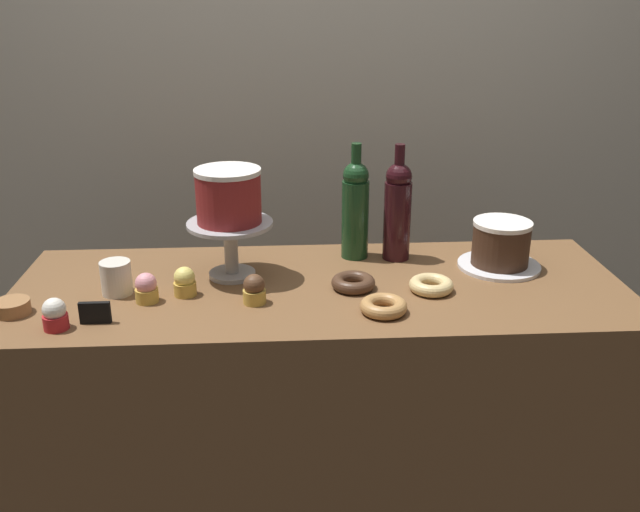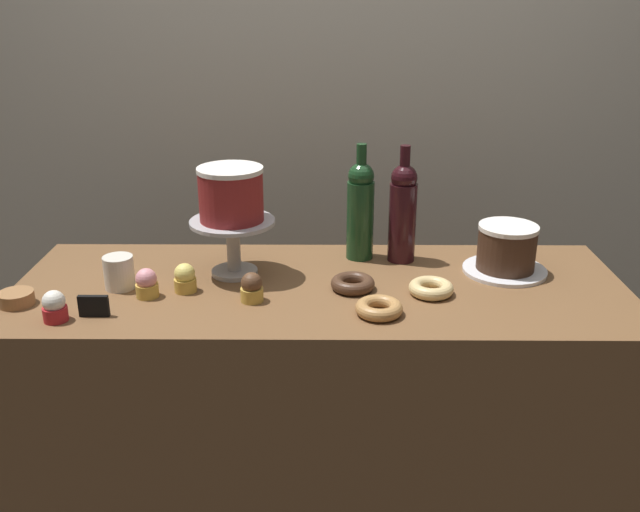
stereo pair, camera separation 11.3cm
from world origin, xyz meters
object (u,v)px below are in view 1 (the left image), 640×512
object	(u,v)px
chocolate_round_cake	(501,243)
price_sign_chalkboard	(95,313)
donut_glazed	(431,285)
donut_chocolate	(353,283)
cookie_stack	(12,307)
coffee_cup_ceramic	(116,278)
cupcake_vanilla	(55,315)
cupcake_lemon	(185,282)
white_layer_cake	(228,196)
cake_stand_pedestal	(231,240)
cupcake_strawberry	(146,288)
wine_bottle_dark_red	(398,209)
cupcake_chocolate	(254,290)
donut_maple	(384,306)
wine_bottle_green	(355,208)

from	to	relation	value
chocolate_round_cake	price_sign_chalkboard	xyz separation A→B (m)	(-1.02, -0.28, -0.05)
donut_glazed	donut_chocolate	distance (m)	0.20
cookie_stack	coffee_cup_ceramic	bearing A→B (deg)	24.82
chocolate_round_cake	cupcake_vanilla	bearing A→B (deg)	-164.68
cupcake_lemon	white_layer_cake	bearing A→B (deg)	46.43
cake_stand_pedestal	donut_glazed	size ratio (longest dim) A/B	1.99
cupcake_vanilla	cupcake_strawberry	xyz separation A→B (m)	(0.18, 0.13, 0.00)
cake_stand_pedestal	wine_bottle_dark_red	xyz separation A→B (m)	(0.45, 0.11, 0.04)
cupcake_chocolate	price_sign_chalkboard	xyz separation A→B (m)	(-0.36, -0.09, -0.01)
cupcake_chocolate	donut_maple	size ratio (longest dim) A/B	0.66
wine_bottle_dark_red	donut_maple	bearing A→B (deg)	-103.79
donut_glazed	donut_chocolate	size ratio (longest dim) A/B	1.00
wine_bottle_dark_red	chocolate_round_cake	bearing A→B (deg)	-17.80
white_layer_cake	wine_bottle_dark_red	distance (m)	0.47
donut_glazed	donut_chocolate	world-z (taller)	same
cake_stand_pedestal	cupcake_strawberry	bearing A→B (deg)	-143.04
white_layer_cake	wine_bottle_dark_red	world-z (taller)	wine_bottle_dark_red
cupcake_lemon	cupcake_strawberry	bearing A→B (deg)	-159.11
white_layer_cake	wine_bottle_dark_red	bearing A→B (deg)	13.11
cupcake_chocolate	wine_bottle_green	bearing A→B (deg)	47.13
cake_stand_pedestal	wine_bottle_dark_red	distance (m)	0.47
cupcake_vanilla	chocolate_round_cake	bearing A→B (deg)	15.32
donut_glazed	cupcake_lemon	bearing A→B (deg)	178.73
chocolate_round_cake	cookie_stack	bearing A→B (deg)	-169.99
wine_bottle_green	donut_glazed	bearing A→B (deg)	-56.63
cookie_stack	donut_glazed	bearing A→B (deg)	3.92
white_layer_cake	cupcake_chocolate	xyz separation A→B (m)	(0.06, -0.17, -0.19)
white_layer_cake	cake_stand_pedestal	bearing A→B (deg)	153.43
price_sign_chalkboard	cake_stand_pedestal	bearing A→B (deg)	41.34
donut_chocolate	price_sign_chalkboard	world-z (taller)	price_sign_chalkboard
donut_maple	coffee_cup_ceramic	bearing A→B (deg)	166.95
white_layer_cake	cupcake_vanilla	xyz separation A→B (m)	(-0.38, -0.28, -0.19)
cupcake_strawberry	donut_glazed	distance (m)	0.70
wine_bottle_green	cupcake_lemon	distance (m)	0.52
cupcake_lemon	cupcake_vanilla	bearing A→B (deg)	-147.88
cake_stand_pedestal	cupcake_vanilla	xyz separation A→B (m)	(-0.38, -0.28, -0.07)
donut_glazed	cupcake_chocolate	bearing A→B (deg)	-174.41
cupcake_vanilla	wine_bottle_dark_red	bearing A→B (deg)	25.07
cake_stand_pedestal	price_sign_chalkboard	size ratio (longest dim) A/B	3.18
wine_bottle_dark_red	cupcake_vanilla	world-z (taller)	wine_bottle_dark_red
cake_stand_pedestal	donut_chocolate	distance (m)	0.34
cake_stand_pedestal	cupcake_lemon	world-z (taller)	cake_stand_pedestal
donut_glazed	donut_maple	bearing A→B (deg)	-139.85
white_layer_cake	donut_glazed	world-z (taller)	white_layer_cake
white_layer_cake	coffee_cup_ceramic	size ratio (longest dim) A/B	1.99
chocolate_round_cake	wine_bottle_green	size ratio (longest dim) A/B	0.48
donut_chocolate	white_layer_cake	bearing A→B (deg)	162.20
wine_bottle_dark_red	donut_maple	xyz separation A→B (m)	(-0.09, -0.35, -0.13)
cake_stand_pedestal	cookie_stack	size ratio (longest dim) A/B	2.65
white_layer_cake	cupcake_vanilla	size ratio (longest dim) A/B	2.28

